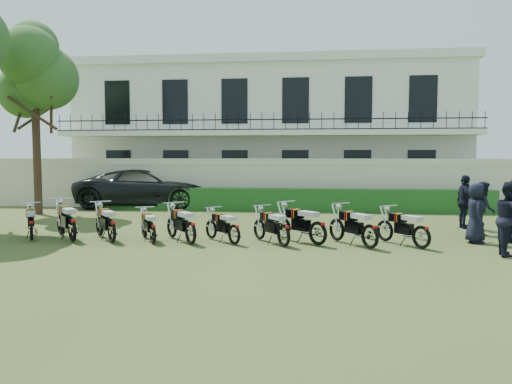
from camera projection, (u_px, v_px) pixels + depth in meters
ground at (232, 238)px, 14.84m from camera, size 100.00×100.00×0.00m
perimeter_wall at (260, 183)px, 22.67m from camera, size 30.00×0.35×2.30m
hedge at (281, 200)px, 21.82m from camera, size 18.00×0.60×1.00m
building at (272, 133)px, 28.38m from camera, size 20.40×9.60×7.40m
tree_west_near at (35, 71)px, 20.36m from camera, size 3.40×3.20×7.90m
motorcycle_0 at (31, 225)px, 14.23m from camera, size 1.05×1.63×1.01m
motorcycle_1 at (72, 224)px, 14.03m from camera, size 1.43×1.68×1.15m
motorcycle_2 at (112, 226)px, 13.88m from camera, size 1.29×1.62×1.08m
motorcycle_3 at (153, 229)px, 13.77m from camera, size 0.94×1.52×0.94m
motorcycle_4 at (191, 227)px, 13.60m from camera, size 1.29×1.61×1.08m
motorcycle_5 at (234, 229)px, 13.61m from camera, size 1.26×1.34×0.96m
motorcycle_6 at (284, 230)px, 13.31m from camera, size 1.19×1.57×1.03m
motorcycle_7 at (318, 227)px, 13.47m from camera, size 1.55×1.50×1.12m
motorcycle_8 at (370, 230)px, 12.98m from camera, size 1.26×1.71×1.10m
motorcycle_9 at (422, 231)px, 13.01m from camera, size 1.23×1.58×1.04m
suv at (147, 188)px, 23.51m from camera, size 6.68×3.49×1.80m
officer_1 at (510, 219)px, 12.18m from camera, size 0.83×0.99×1.84m
officer_3 at (476, 213)px, 13.97m from camera, size 0.61×0.87×1.69m
officer_4 at (483, 208)px, 15.32m from camera, size 0.77×0.91×1.66m
officer_5 at (465, 202)px, 16.69m from camera, size 0.54×1.09×1.80m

